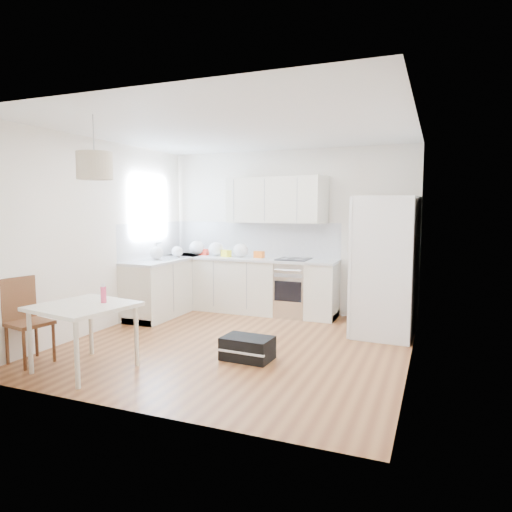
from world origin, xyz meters
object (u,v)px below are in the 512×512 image
Objects in this scene: dining_table at (83,312)px; dining_chair at (29,321)px; refrigerator at (387,266)px; gym_bag at (247,348)px.

dining_chair reaches higher than dining_table.
dining_table is at bearing 16.26° from dining_chair.
gym_bag is (-1.36, -1.69, -0.82)m from refrigerator.
dining_table reaches higher than gym_bag.
gym_bag is at bearing 42.81° from dining_table.
dining_table is at bearing -134.10° from refrigerator.
dining_chair is 2.47m from gym_bag.
dining_table is 1.09× the size of dining_chair.
gym_bag is (1.50, 0.97, -0.51)m from dining_table.
dining_chair reaches higher than gym_bag.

